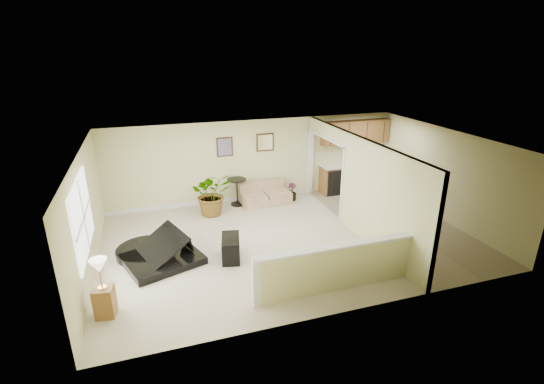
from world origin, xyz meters
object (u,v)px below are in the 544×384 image
object	(u,v)px
piano	(158,235)
palm_plant	(212,194)
lamp_stand	(103,292)
piano_bench	(231,248)
loveseat	(265,193)
accent_table	(237,188)
small_plant	(292,193)

from	to	relation	value
piano	palm_plant	distance (m)	2.70
palm_plant	lamp_stand	bearing A→B (deg)	-123.87
piano_bench	loveseat	distance (m)	3.48
piano	palm_plant	xyz separation A→B (m)	(1.60, 2.18, 0.00)
piano_bench	piano	bearing A→B (deg)	163.83
piano	palm_plant	size ratio (longest dim) A/B	1.71
palm_plant	piano_bench	bearing A→B (deg)	-91.23
piano	lamp_stand	size ratio (longest dim) A/B	1.91
accent_table	small_plant	world-z (taller)	accent_table
loveseat	small_plant	size ratio (longest dim) A/B	2.81
loveseat	lamp_stand	world-z (taller)	lamp_stand
palm_plant	small_plant	distance (m)	2.60
piano_bench	palm_plant	size ratio (longest dim) A/B	0.61
piano_bench	loveseat	xyz separation A→B (m)	(1.73, 3.01, 0.06)
accent_table	piano	bearing A→B (deg)	-132.34
lamp_stand	accent_table	bearing A→B (deg)	51.83
palm_plant	loveseat	bearing A→B (deg)	13.03
piano_bench	loveseat	size ratio (longest dim) A/B	0.51
small_plant	lamp_stand	distance (m)	6.72
piano	loveseat	size ratio (longest dim) A/B	1.42
lamp_stand	piano_bench	bearing A→B (deg)	26.65
small_plant	piano_bench	bearing A→B (deg)	-131.14
small_plant	lamp_stand	size ratio (longest dim) A/B	0.48
small_plant	lamp_stand	xyz separation A→B (m)	(-5.18, -4.27, 0.25)
piano_bench	lamp_stand	distance (m)	2.89
loveseat	accent_table	bearing A→B (deg)	169.85
piano	loveseat	world-z (taller)	piano
piano	loveseat	distance (m)	4.17
loveseat	palm_plant	world-z (taller)	palm_plant
piano	lamp_stand	bearing A→B (deg)	-139.91
loveseat	small_plant	world-z (taller)	loveseat
piano	lamp_stand	world-z (taller)	piano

